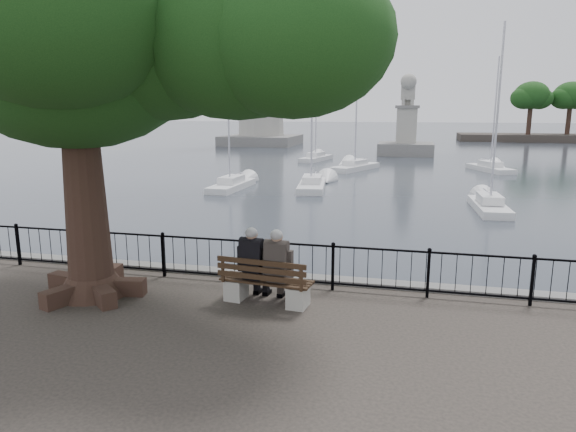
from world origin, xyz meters
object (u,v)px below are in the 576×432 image
(bench, at_px, (266,287))
(lion_monument, at_px, (406,135))
(person_right, at_px, (279,269))
(person_left, at_px, (255,266))
(tree, at_px, (111,26))
(lighthouse, at_px, (260,50))

(bench, height_order, lion_monument, lion_monument)
(person_right, bearing_deg, bench, -163.89)
(bench, height_order, person_left, person_left)
(person_left, distance_m, tree, 5.43)
(person_right, relative_size, tree, 0.16)
(person_right, distance_m, lighthouse, 64.15)
(lighthouse, bearing_deg, person_left, -73.83)
(bench, distance_m, tree, 5.88)
(bench, height_order, tree, tree)
(bench, xyz_separation_m, person_left, (-0.27, 0.14, 0.38))
(lighthouse, xyz_separation_m, lion_monument, (20.00, -12.07, -10.71))
(lighthouse, bearing_deg, tree, -76.29)
(bench, relative_size, lion_monument, 0.22)
(person_left, height_order, lion_monument, lion_monument)
(bench, bearing_deg, person_left, 152.36)
(person_right, relative_size, lighthouse, 0.05)
(person_right, xyz_separation_m, tree, (-3.23, -0.29, 4.70))
(person_left, xyz_separation_m, lighthouse, (-17.53, 60.48, 11.15))
(bench, height_order, person_right, person_right)
(tree, bearing_deg, lighthouse, 103.71)
(person_left, relative_size, person_right, 1.00)
(person_right, xyz_separation_m, lion_monument, (1.93, 48.47, 0.45))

